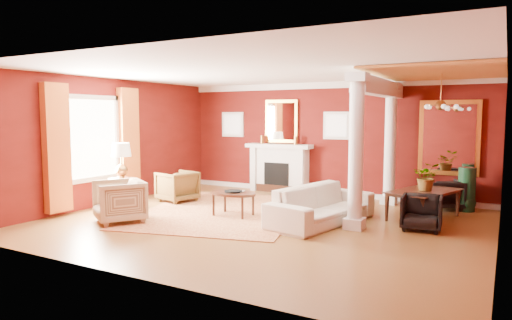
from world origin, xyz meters
The scene contains 27 objects.
ground centered at (0.00, 0.00, 0.00)m, with size 8.00×8.00×0.00m, color brown.
room_shell centered at (0.00, 0.00, 2.02)m, with size 8.04×7.04×2.92m.
fireplace centered at (-1.30, 3.32, 0.65)m, with size 1.85×0.42×1.29m.
overmantel_mirror centered at (-1.30, 3.45, 1.90)m, with size 0.95×0.07×1.15m.
flank_window_left centered at (-2.85, 3.46, 1.80)m, with size 0.70×0.07×0.70m.
flank_window_right centered at (0.25, 3.46, 1.80)m, with size 0.70×0.07×0.70m.
left_window centered at (-3.89, -0.60, 1.42)m, with size 0.21×2.55×2.60m.
column_front centered at (1.70, 0.30, 1.43)m, with size 0.36×0.36×2.80m.
column_back centered at (1.70, 3.00, 1.43)m, with size 0.36×0.36×2.80m.
header_beam centered at (1.70, 1.90, 2.62)m, with size 0.30×3.20×0.32m, color white.
amber_ceiling centered at (2.85, 1.75, 2.87)m, with size 2.30×3.40×0.04m, color gold.
dining_mirror centered at (2.90, 3.45, 1.55)m, with size 1.30×0.07×1.70m.
chandelier centered at (2.90, 1.80, 2.25)m, with size 0.60×0.62×0.75m.
crown_trim centered at (0.00, 3.46, 2.82)m, with size 8.00×0.08×0.16m, color white.
base_trim centered at (0.00, 3.46, 0.06)m, with size 8.00×0.08×0.12m, color white.
rug centered at (-1.24, 0.42, 0.01)m, with size 3.20×4.26×0.02m, color maroon.
sofa centered at (1.02, 0.43, 0.48)m, with size 2.43×0.71×0.95m, color beige.
armchair_leopard centered at (-2.80, 0.86, 0.40)m, with size 0.79×0.74×0.81m, color black.
armchair_stripe centered at (-2.43, -1.37, 0.45)m, with size 0.87×0.82×0.90m, color tan.
coffee_table centered at (-0.79, 0.14, 0.45)m, with size 0.98×0.98×0.49m.
coffee_book centered at (-0.78, 0.22, 0.61)m, with size 0.16×0.02×0.22m, color black.
side_table centered at (-3.29, -0.44, 0.98)m, with size 0.58×0.58×1.46m.
dining_table centered at (2.68, 1.78, 0.45)m, with size 1.62×0.57×0.90m, color black.
dining_chair_near centered at (2.77, 0.81, 0.35)m, with size 0.68×0.64×0.70m, color black.
dining_chair_far centered at (2.90, 3.00, 0.36)m, with size 0.70×0.65×0.72m, color black.
green_urn centered at (3.34, 3.00, 0.38)m, with size 0.40×0.40×0.96m.
potted_plant centered at (2.70, 1.77, 1.12)m, with size 0.51×0.56×0.44m, color #26591E.
Camera 1 is at (4.06, -7.66, 2.05)m, focal length 32.00 mm.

